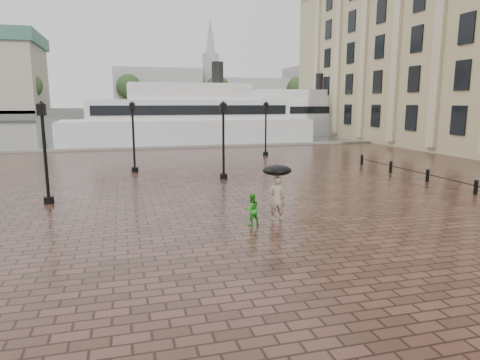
% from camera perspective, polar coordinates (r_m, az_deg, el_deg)
% --- Properties ---
extents(ground, '(300.00, 300.00, 0.00)m').
position_cam_1_polar(ground, '(11.55, -0.81, -12.46)').
color(ground, '#362118').
rests_on(ground, ground).
extents(harbour_water, '(240.00, 240.00, 0.00)m').
position_cam_1_polar(harbour_water, '(102.44, -13.96, 7.55)').
color(harbour_water, '#485158').
rests_on(harbour_water, ground).
extents(quay_edge, '(80.00, 0.60, 0.30)m').
position_cam_1_polar(quay_edge, '(42.63, -11.70, 4.11)').
color(quay_edge, slate).
rests_on(quay_edge, ground).
extents(far_shore, '(300.00, 60.00, 2.00)m').
position_cam_1_polar(far_shore, '(170.37, -14.62, 8.86)').
color(far_shore, '#4C4C47').
rests_on(far_shore, ground).
extents(distant_skyline, '(102.50, 22.00, 33.00)m').
position_cam_1_polar(distant_skyline, '(168.24, 2.30, 12.05)').
color(distant_skyline, gray).
rests_on(distant_skyline, ground).
extents(far_trees, '(188.00, 8.00, 13.50)m').
position_cam_1_polar(far_trees, '(148.42, -14.62, 11.94)').
color(far_trees, '#2D2119').
rests_on(far_trees, ground).
extents(bollard_row, '(0.22, 21.22, 0.73)m').
position_cam_1_polar(bollard_row, '(24.02, 28.94, -0.73)').
color(bollard_row, black).
rests_on(bollard_row, ground).
extents(street_lamps, '(21.44, 14.44, 4.40)m').
position_cam_1_polar(street_lamps, '(28.01, -13.18, 5.68)').
color(street_lamps, black).
rests_on(street_lamps, ground).
extents(adult_pedestrian, '(0.68, 0.50, 1.72)m').
position_cam_1_polar(adult_pedestrian, '(16.37, 4.90, -2.46)').
color(adult_pedestrian, gray).
rests_on(adult_pedestrian, ground).
extents(child_pedestrian, '(0.65, 0.55, 1.18)m').
position_cam_1_polar(child_pedestrian, '(15.74, 1.57, -3.95)').
color(child_pedestrian, '#22941B').
rests_on(child_pedestrian, ground).
extents(ferry_near, '(27.07, 7.07, 8.83)m').
position_cam_1_polar(ferry_near, '(47.93, -6.74, 8.11)').
color(ferry_near, silver).
rests_on(ferry_near, ground).
extents(ferry_far, '(25.68, 7.59, 8.32)m').
position_cam_1_polar(ferry_far, '(59.75, 7.91, 8.36)').
color(ferry_far, silver).
rests_on(ferry_far, ground).
extents(umbrella, '(1.10, 1.10, 1.15)m').
position_cam_1_polar(umbrella, '(16.16, 4.96, 1.29)').
color(umbrella, black).
rests_on(umbrella, ground).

